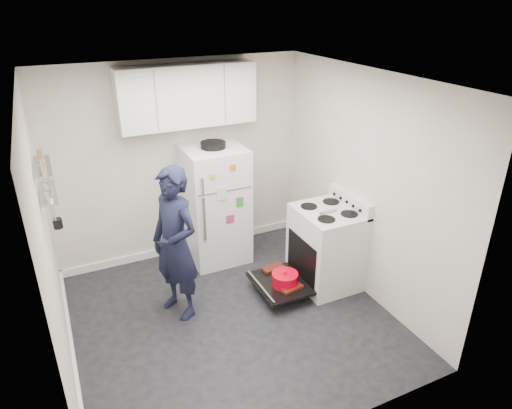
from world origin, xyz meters
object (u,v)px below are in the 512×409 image
open_oven_door (282,281)px  refrigerator (216,204)px  electric_range (325,248)px  person (175,244)px

open_oven_door → refrigerator: bearing=107.6°
electric_range → open_oven_door: 0.64m
open_oven_door → refrigerator: (-0.36, 1.13, 0.56)m
person → electric_range: bearing=58.9°
electric_range → refrigerator: (-0.94, 1.10, 0.29)m
electric_range → open_oven_door: size_ratio=1.57×
electric_range → open_oven_door: bearing=-177.3°
refrigerator → person: person is taller
electric_range → refrigerator: bearing=130.4°
electric_range → person: person is taller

